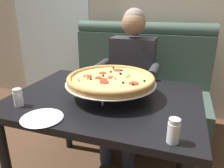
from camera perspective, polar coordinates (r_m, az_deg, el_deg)
name	(u,v)px	position (r m, az deg, el deg)	size (l,w,h in m)	color
booth_bench	(135,95)	(2.30, 6.16, -2.85)	(1.47, 0.78, 1.13)	#384C42
dining_table	(105,110)	(1.40, -1.79, -6.87)	(1.17, 0.87, 0.75)	black
diner_main	(130,74)	(1.95, 4.70, 2.72)	(0.54, 0.64, 1.27)	#2D3342
pizza	(111,79)	(1.33, -0.32, 1.23)	(0.56, 0.56, 0.14)	silver
shaker_pepper_flakes	(173,132)	(0.95, 15.99, -12.23)	(0.05, 0.05, 0.11)	white
shaker_oregano	(18,99)	(1.33, -23.58, -3.59)	(0.05, 0.05, 0.10)	white
plate_near_left	(42,117)	(1.16, -18.08, -8.28)	(0.21, 0.21, 0.02)	white
patio_chair	(92,53)	(3.71, -5.38, 8.06)	(0.43, 0.43, 0.86)	black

